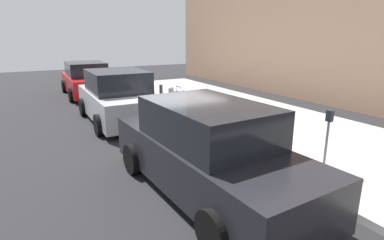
% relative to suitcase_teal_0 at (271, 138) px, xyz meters
% --- Properties ---
extents(ground_plane, '(40.00, 40.00, 0.00)m').
position_rel_suitcase_teal_0_xyz_m(ground_plane, '(3.64, 0.65, -0.50)').
color(ground_plane, black).
extents(sidewalk_curb, '(18.00, 5.00, 0.14)m').
position_rel_suitcase_teal_0_xyz_m(sidewalk_curb, '(3.64, -1.85, -0.43)').
color(sidewalk_curb, '#9E9B93').
rests_on(sidewalk_curb, ground_plane).
extents(suitcase_teal_0, '(0.44, 0.27, 1.04)m').
position_rel_suitcase_teal_0_xyz_m(suitcase_teal_0, '(0.00, 0.00, 0.00)').
color(suitcase_teal_0, '#0F606B').
rests_on(suitcase_teal_0, sidewalk_curb).
extents(suitcase_silver_1, '(0.40, 0.22, 0.89)m').
position_rel_suitcase_teal_0_xyz_m(suitcase_silver_1, '(0.47, 0.02, -0.07)').
color(suitcase_silver_1, '#9EA0A8').
rests_on(suitcase_silver_1, sidewalk_curb).
extents(suitcase_maroon_2, '(0.41, 0.21, 0.96)m').
position_rel_suitcase_teal_0_xyz_m(suitcase_maroon_2, '(0.93, 0.04, -0.04)').
color(suitcase_maroon_2, maroon).
rests_on(suitcase_maroon_2, sidewalk_curb).
extents(suitcase_navy_3, '(0.40, 0.23, 0.71)m').
position_rel_suitcase_teal_0_xyz_m(suitcase_navy_3, '(1.39, -0.03, -0.11)').
color(suitcase_navy_3, navy).
rests_on(suitcase_navy_3, sidewalk_curb).
extents(suitcase_olive_4, '(0.35, 0.20, 1.00)m').
position_rel_suitcase_teal_0_xyz_m(suitcase_olive_4, '(1.82, -0.00, -0.02)').
color(suitcase_olive_4, '#59601E').
rests_on(suitcase_olive_4, sidewalk_curb).
extents(suitcase_black_5, '(0.38, 0.21, 0.78)m').
position_rel_suitcase_teal_0_xyz_m(suitcase_black_5, '(2.24, 0.03, -0.10)').
color(suitcase_black_5, black).
rests_on(suitcase_black_5, sidewalk_curb).
extents(suitcase_red_6, '(0.49, 0.28, 0.80)m').
position_rel_suitcase_teal_0_xyz_m(suitcase_red_6, '(2.72, 0.02, -0.09)').
color(suitcase_red_6, red).
rests_on(suitcase_red_6, sidewalk_curb).
extents(suitcase_teal_7, '(0.49, 0.29, 0.96)m').
position_rel_suitcase_teal_0_xyz_m(suitcase_teal_7, '(3.25, 0.04, -0.05)').
color(suitcase_teal_7, '#0F606B').
rests_on(suitcase_teal_7, sidewalk_curb).
extents(suitcase_silver_8, '(0.44, 0.25, 0.90)m').
position_rel_suitcase_teal_0_xyz_m(suitcase_silver_8, '(3.77, -0.06, -0.07)').
color(suitcase_silver_8, '#9EA0A8').
rests_on(suitcase_silver_8, sidewalk_curb).
extents(suitcase_maroon_9, '(0.45, 0.29, 0.82)m').
position_rel_suitcase_teal_0_xyz_m(suitcase_maroon_9, '(4.26, -0.00, -0.05)').
color(suitcase_maroon_9, maroon).
rests_on(suitcase_maroon_9, sidewalk_curb).
extents(suitcase_navy_10, '(0.44, 0.23, 0.92)m').
position_rel_suitcase_teal_0_xyz_m(suitcase_navy_10, '(4.76, 0.02, -0.01)').
color(suitcase_navy_10, navy).
rests_on(suitcase_navy_10, sidewalk_curb).
extents(fire_hydrant, '(0.39, 0.21, 0.82)m').
position_rel_suitcase_teal_0_xyz_m(fire_hydrant, '(5.43, 0.01, 0.06)').
color(fire_hydrant, '#99999E').
rests_on(fire_hydrant, sidewalk_curb).
extents(bollard_post, '(0.13, 0.13, 0.81)m').
position_rel_suitcase_teal_0_xyz_m(bollard_post, '(6.03, 0.16, 0.04)').
color(bollard_post, '#333338').
rests_on(bollard_post, sidewalk_curb).
extents(parking_meter, '(0.12, 0.09, 1.27)m').
position_rel_suitcase_teal_0_xyz_m(parking_meter, '(-1.31, -0.24, 0.46)').
color(parking_meter, slate).
rests_on(parking_meter, sidewalk_curb).
extents(parked_car_charcoal_0, '(4.78, 2.13, 1.69)m').
position_rel_suitcase_teal_0_xyz_m(parked_car_charcoal_0, '(-0.65, 2.17, 0.28)').
color(parked_car_charcoal_0, black).
rests_on(parked_car_charcoal_0, ground_plane).
extents(parked_car_silver_1, '(4.26, 2.17, 1.71)m').
position_rel_suitcase_teal_0_xyz_m(parked_car_silver_1, '(5.00, 2.17, 0.29)').
color(parked_car_silver_1, '#B2B5BA').
rests_on(parked_car_silver_1, ground_plane).
extents(parked_car_red_2, '(4.47, 2.11, 1.60)m').
position_rel_suitcase_teal_0_xyz_m(parked_car_red_2, '(10.43, 2.17, 0.24)').
color(parked_car_red_2, '#AD1619').
rests_on(parked_car_red_2, ground_plane).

